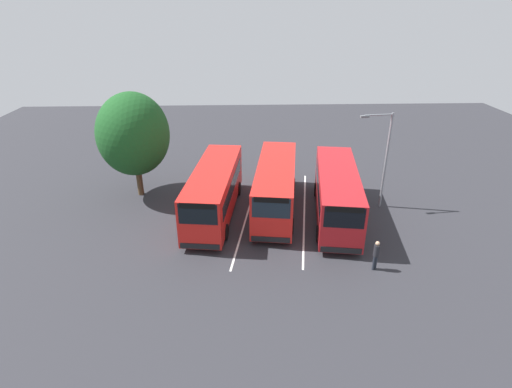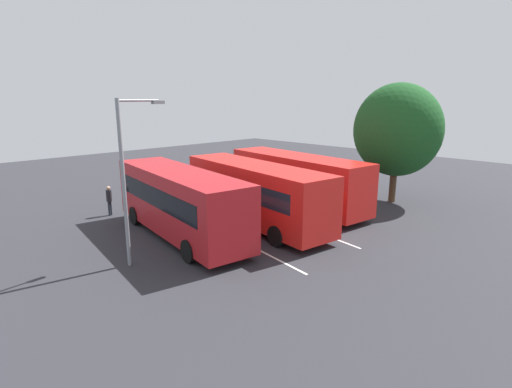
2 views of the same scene
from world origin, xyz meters
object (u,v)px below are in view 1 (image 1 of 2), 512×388
at_px(bus_far_left, 214,190).
at_px(bus_center_left, 276,186).
at_px(street_lamp, 384,155).
at_px(pedestrian, 376,253).
at_px(bus_center_right, 337,193).
at_px(depot_tree, 133,134).

bearing_deg(bus_far_left, bus_center_left, 104.80).
relative_size(bus_far_left, bus_center_left, 1.00).
bearing_deg(street_lamp, pedestrian, 65.48).
distance_m(bus_far_left, bus_center_right, 8.20).
xyz_separation_m(bus_far_left, bus_center_left, (-0.59, 4.20, 0.00)).
bearing_deg(bus_center_left, bus_far_left, -74.27).
xyz_separation_m(bus_center_left, street_lamp, (-0.20, 7.33, 2.10)).
height_order(bus_center_left, bus_center_right, same).
relative_size(bus_far_left, street_lamp, 1.52).
distance_m(bus_center_left, depot_tree, 10.85).
bearing_deg(pedestrian, depot_tree, 24.73).
height_order(bus_far_left, bus_center_left, same).
bearing_deg(bus_center_right, street_lamp, 122.69).
xyz_separation_m(bus_center_right, street_lamp, (-1.50, 3.35, 2.10)).
height_order(street_lamp, depot_tree, depot_tree).
relative_size(street_lamp, depot_tree, 0.88).
relative_size(bus_far_left, pedestrian, 5.84).
height_order(pedestrian, street_lamp, street_lamp).
relative_size(bus_center_left, street_lamp, 1.52).
distance_m(pedestrian, depot_tree, 18.43).
height_order(bus_far_left, pedestrian, bus_far_left).
bearing_deg(bus_center_right, pedestrian, 16.92).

